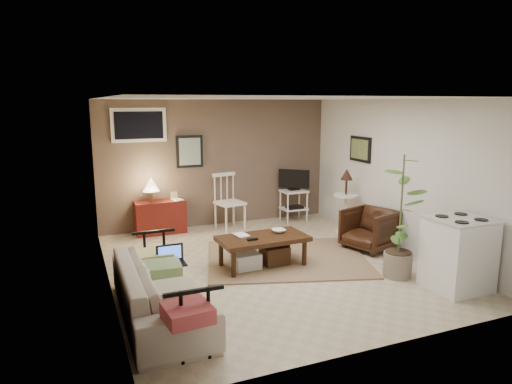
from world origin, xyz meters
name	(u,v)px	position (x,y,z in m)	size (l,w,h in m)	color
floor	(271,265)	(0.00, 0.00, 0.00)	(5.00, 5.00, 0.00)	#C1B293
art_back	(190,151)	(-0.55, 2.48, 1.45)	(0.50, 0.03, 0.60)	black
art_right	(360,149)	(2.23, 1.05, 1.52)	(0.03, 0.60, 0.45)	black
window	(139,125)	(-1.45, 2.48, 1.95)	(0.96, 0.03, 0.60)	white
rug	(286,258)	(0.33, 0.15, 0.01)	(2.36, 1.89, 0.02)	#947B56
coffee_table	(262,249)	(-0.15, -0.02, 0.27)	(1.30, 0.71, 0.48)	#38200F
sofa	(160,281)	(-1.80, -1.02, 0.41)	(2.11, 0.61, 0.82)	beige
sofa_pillows	(169,280)	(-1.75, -1.26, 0.51)	(0.40, 2.00, 0.14)	beige
sofa_end_rails	(171,284)	(-1.68, -1.02, 0.35)	(0.57, 2.10, 0.71)	black
laptop	(171,258)	(-1.60, -0.66, 0.53)	(0.32, 0.24, 0.22)	black
red_console	(159,214)	(-1.19, 2.29, 0.36)	(0.90, 0.40, 1.03)	maroon
spindle_chair	(229,203)	(0.10, 2.12, 0.49)	(0.55, 0.55, 1.04)	white
tv_stand	(294,194)	(1.47, 2.15, 0.55)	(0.51, 0.43, 1.04)	white
side_table	(346,193)	(1.94, 1.03, 0.73)	(0.44, 0.44, 1.18)	white
armchair	(369,227)	(1.77, 0.07, 0.37)	(0.71, 0.67, 0.73)	#32180D
potted_plant	(401,212)	(1.42, -1.07, 0.91)	(0.43, 0.43, 1.71)	gray
stove	(458,254)	(1.84, -1.68, 0.47)	(0.72, 0.67, 0.94)	white
bowl	(279,226)	(0.16, 0.08, 0.56)	(0.20, 0.05, 0.20)	#38200F
book_table	(236,228)	(-0.50, 0.12, 0.58)	(0.18, 0.02, 0.24)	#38200F
book_console	(172,195)	(-0.96, 2.21, 0.71)	(0.17, 0.02, 0.23)	#38200F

